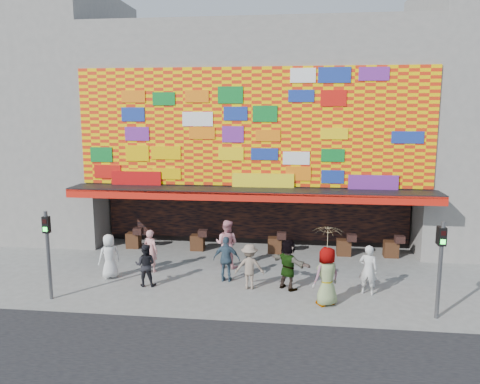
{
  "coord_description": "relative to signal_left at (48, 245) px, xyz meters",
  "views": [
    {
      "loc": [
        1.88,
        -15.49,
        6.18
      ],
      "look_at": [
        -0.24,
        2.0,
        3.16
      ],
      "focal_mm": 35.0,
      "sensor_mm": 36.0,
      "label": 1
    }
  ],
  "objects": [
    {
      "name": "ped_c",
      "position": [
        2.77,
        1.55,
        -1.09
      ],
      "size": [
        0.79,
        0.63,
        1.54
      ],
      "primitive_type": "imported",
      "rotation": [
        0.0,
        0.0,
        3.21
      ],
      "color": "black",
      "rests_on": "ground"
    },
    {
      "name": "parasol",
      "position": [
        9.12,
        0.6,
        0.3
      ],
      "size": [
        1.28,
        1.29,
        1.86
      ],
      "color": "#D9C289",
      "rests_on": "ground"
    },
    {
      "name": "ped_b",
      "position": [
        2.5,
        3.05,
        -1.02
      ],
      "size": [
        0.72,
        0.59,
        1.68
      ],
      "primitive_type": "imported",
      "rotation": [
        0.0,
        0.0,
        2.78
      ],
      "color": "#D28A88",
      "rests_on": "ground"
    },
    {
      "name": "signal_left",
      "position": [
        0.0,
        0.0,
        0.0
      ],
      "size": [
        0.22,
        0.2,
        3.0
      ],
      "color": "#59595B",
      "rests_on": "ground"
    },
    {
      "name": "ped_d",
      "position": [
        6.51,
        1.73,
        -1.06
      ],
      "size": [
        1.09,
        0.69,
        1.61
      ],
      "primitive_type": "imported",
      "rotation": [
        0.0,
        0.0,
        3.23
      ],
      "color": "gray",
      "rests_on": "ground"
    },
    {
      "name": "shop_building",
      "position": [
        6.2,
        9.68,
        3.37
      ],
      "size": [
        15.2,
        9.4,
        10.0
      ],
      "color": "gray",
      "rests_on": "ground"
    },
    {
      "name": "ped_e",
      "position": [
        5.6,
        2.35,
        -1.01
      ],
      "size": [
        1.01,
        0.45,
        1.69
      ],
      "primitive_type": "imported",
      "rotation": [
        0.0,
        0.0,
        3.11
      ],
      "color": "#3A5265",
      "rests_on": "ground"
    },
    {
      "name": "ped_i",
      "position": [
        5.36,
        3.92,
        -0.89
      ],
      "size": [
        1.08,
        0.92,
        1.94
      ],
      "primitive_type": "imported",
      "rotation": [
        0.0,
        0.0,
        2.92
      ],
      "color": "pink",
      "rests_on": "ground"
    },
    {
      "name": "neighbor_left",
      "position": [
        -6.8,
        9.5,
        4.14
      ],
      "size": [
        11.0,
        8.0,
        12.0
      ],
      "primitive_type": "cube",
      "color": "gray",
      "rests_on": "ground"
    },
    {
      "name": "ped_f",
      "position": [
        7.86,
        1.84,
        -0.95
      ],
      "size": [
        1.63,
        1.49,
        1.81
      ],
      "primitive_type": "imported",
      "rotation": [
        0.0,
        0.0,
        2.44
      ],
      "color": "gray",
      "rests_on": "ground"
    },
    {
      "name": "signal_right",
      "position": [
        12.4,
        0.0,
        0.0
      ],
      "size": [
        0.22,
        0.2,
        3.0
      ],
      "color": "#59595B",
      "rests_on": "ground"
    },
    {
      "name": "ped_g",
      "position": [
        9.12,
        0.6,
        -0.9
      ],
      "size": [
        1.12,
        1.03,
        1.93
      ],
      "primitive_type": "imported",
      "rotation": [
        0.0,
        0.0,
        3.73
      ],
      "color": "gray",
      "rests_on": "ground"
    },
    {
      "name": "ped_a",
      "position": [
        1.18,
        2.17,
        -1.02
      ],
      "size": [
        0.97,
        0.94,
        1.68
      ],
      "primitive_type": "imported",
      "rotation": [
        0.0,
        0.0,
        3.85
      ],
      "color": "silver",
      "rests_on": "ground"
    },
    {
      "name": "ped_h",
      "position": [
        10.59,
        1.7,
        -1.0
      ],
      "size": [
        0.73,
        0.6,
        1.73
      ],
      "primitive_type": "imported",
      "rotation": [
        0.0,
        0.0,
        2.79
      ],
      "color": "silver",
      "rests_on": "ground"
    },
    {
      "name": "ground",
      "position": [
        6.2,
        1.5,
        -1.86
      ],
      "size": [
        90.0,
        90.0,
        0.0
      ],
      "primitive_type": "plane",
      "color": "slate",
      "rests_on": "ground"
    }
  ]
}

